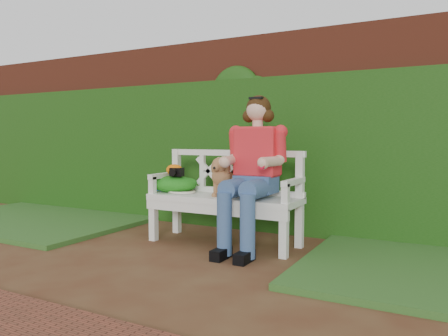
% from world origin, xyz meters
% --- Properties ---
extents(ground, '(60.00, 60.00, 0.00)m').
position_xyz_m(ground, '(0.00, 0.00, 0.00)').
color(ground, '#4A2415').
extents(brick_wall, '(10.00, 0.30, 2.20)m').
position_xyz_m(brick_wall, '(0.00, 1.90, 1.10)').
color(brick_wall, maroon).
rests_on(brick_wall, ground).
extents(ivy_hedge, '(10.00, 0.18, 1.70)m').
position_xyz_m(ivy_hedge, '(0.00, 1.68, 0.85)').
color(ivy_hedge, '#224E14').
rests_on(ivy_hedge, ground).
extents(grass_left, '(2.60, 2.00, 0.05)m').
position_xyz_m(grass_left, '(-2.40, 0.90, 0.03)').
color(grass_left, '#24521E').
rests_on(grass_left, ground).
extents(garden_bench, '(1.61, 0.69, 0.48)m').
position_xyz_m(garden_bench, '(0.21, 0.92, 0.24)').
color(garden_bench, white).
rests_on(garden_bench, ground).
extents(seated_woman, '(0.76, 0.91, 1.44)m').
position_xyz_m(seated_woman, '(0.55, 0.90, 0.72)').
color(seated_woman, '#FC2F35').
rests_on(seated_woman, ground).
extents(dog, '(0.27, 0.36, 0.38)m').
position_xyz_m(dog, '(0.22, 0.91, 0.67)').
color(dog, '#BA812C').
rests_on(dog, garden_bench).
extents(tennis_racket, '(0.59, 0.30, 0.03)m').
position_xyz_m(tennis_racket, '(-0.30, 0.89, 0.49)').
color(tennis_racket, white).
rests_on(tennis_racket, garden_bench).
extents(green_bag, '(0.55, 0.45, 0.17)m').
position_xyz_m(green_bag, '(-0.39, 0.93, 0.57)').
color(green_bag, '#277C1F').
rests_on(green_bag, garden_bench).
extents(camera_item, '(0.14, 0.12, 0.09)m').
position_xyz_m(camera_item, '(-0.33, 0.89, 0.69)').
color(camera_item, black).
rests_on(camera_item, green_bag).
extents(baseball_glove, '(0.20, 0.16, 0.12)m').
position_xyz_m(baseball_glove, '(-0.38, 0.93, 0.71)').
color(baseball_glove, orange).
rests_on(baseball_glove, green_bag).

